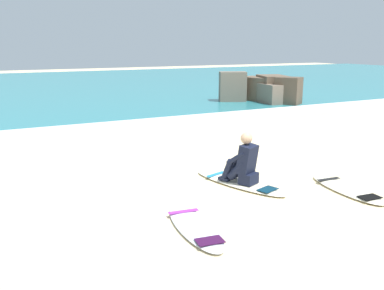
# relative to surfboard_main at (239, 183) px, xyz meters

# --- Properties ---
(ground_plane) EXTENTS (80.00, 80.00, 0.00)m
(ground_plane) POSITION_rel_surfboard_main_xyz_m (-0.74, 0.05, -0.04)
(ground_plane) COLOR beige
(sea) EXTENTS (80.00, 28.00, 0.10)m
(sea) POSITION_rel_surfboard_main_xyz_m (-0.74, 20.31, 0.01)
(sea) COLOR teal
(sea) RESTS_ON ground
(breaking_foam) EXTENTS (80.00, 0.90, 0.11)m
(breaking_foam) POSITION_rel_surfboard_main_xyz_m (-0.74, 6.61, 0.02)
(breaking_foam) COLOR white
(breaking_foam) RESTS_ON ground
(surfboard_main) EXTENTS (1.09, 2.14, 0.08)m
(surfboard_main) POSITION_rel_surfboard_main_xyz_m (0.00, 0.00, 0.00)
(surfboard_main) COLOR #EFE5C6
(surfboard_main) RESTS_ON ground
(surfer_seated) EXTENTS (0.58, 0.77, 0.95)m
(surfer_seated) POSITION_rel_surfboard_main_xyz_m (0.02, -0.11, 0.40)
(surfer_seated) COLOR black
(surfer_seated) RESTS_ON surfboard_main
(surfboard_spare_near) EXTENTS (0.74, 1.82, 0.08)m
(surfboard_spare_near) POSITION_rel_surfboard_main_xyz_m (-1.65, -1.37, 0.00)
(surfboard_spare_near) COLOR silver
(surfboard_spare_near) RESTS_ON ground
(surfboard_spare_far) EXTENTS (0.69, 1.79, 0.08)m
(surfboard_spare_far) POSITION_rel_surfboard_main_xyz_m (1.53, -1.18, 0.00)
(surfboard_spare_far) COLOR #EFE5C6
(surfboard_spare_far) RESTS_ON ground
(rock_outcrop_distant) EXTENTS (3.05, 3.19, 1.39)m
(rock_outcrop_distant) POSITION_rel_surfboard_main_xyz_m (7.18, 8.92, 0.55)
(rock_outcrop_distant) COLOR #756656
(rock_outcrop_distant) RESTS_ON ground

